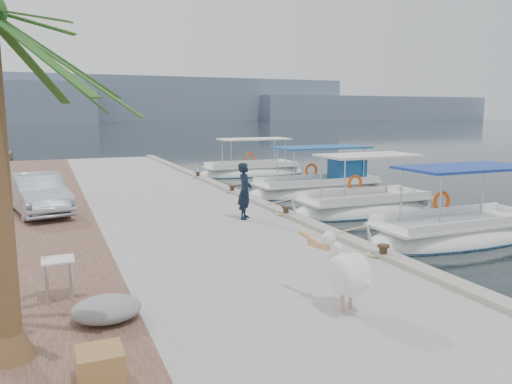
# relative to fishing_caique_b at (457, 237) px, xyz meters

# --- Properties ---
(ground) EXTENTS (400.00, 400.00, 0.00)m
(ground) POSITION_rel_fishing_caique_b_xyz_m (-3.87, 1.46, -0.13)
(ground) COLOR black
(ground) RESTS_ON ground
(concrete_quay) EXTENTS (6.00, 40.00, 0.50)m
(concrete_quay) POSITION_rel_fishing_caique_b_xyz_m (-6.87, 6.46, 0.12)
(concrete_quay) COLOR gray
(concrete_quay) RESTS_ON ground
(quay_curb) EXTENTS (0.44, 40.00, 0.12)m
(quay_curb) POSITION_rel_fishing_caique_b_xyz_m (-4.09, 6.46, 0.43)
(quay_curb) COLOR gray
(quay_curb) RESTS_ON concrete_quay
(cobblestone_strip) EXTENTS (4.00, 40.00, 0.50)m
(cobblestone_strip) POSITION_rel_fishing_caique_b_xyz_m (-11.87, 6.46, 0.12)
(cobblestone_strip) COLOR brown
(cobblestone_strip) RESTS_ON ground
(distant_hills) EXTENTS (330.00, 60.00, 18.00)m
(distant_hills) POSITION_rel_fishing_caique_b_xyz_m (25.74, 202.96, 7.49)
(distant_hills) COLOR slate
(distant_hills) RESTS_ON ground
(fishing_caique_b) EXTENTS (6.57, 2.19, 2.83)m
(fishing_caique_b) POSITION_rel_fishing_caique_b_xyz_m (0.00, 0.00, 0.00)
(fishing_caique_b) COLOR white
(fishing_caique_b) RESTS_ON ground
(fishing_caique_c) EXTENTS (6.20, 2.22, 2.83)m
(fishing_caique_c) POSITION_rel_fishing_caique_b_xyz_m (-0.19, 4.53, 0.00)
(fishing_caique_c) COLOR white
(fishing_caique_c) RESTS_ON ground
(fishing_caique_d) EXTENTS (7.25, 2.31, 2.83)m
(fishing_caique_d) POSITION_rel_fishing_caique_b_xyz_m (0.45, 9.01, 0.06)
(fishing_caique_d) COLOR white
(fishing_caique_d) RESTS_ON ground
(fishing_caique_e) EXTENTS (7.00, 2.11, 2.83)m
(fishing_caique_e) POSITION_rel_fishing_caique_b_xyz_m (0.21, 16.74, -0.00)
(fishing_caique_e) COLOR white
(fishing_caique_e) RESTS_ON ground
(mooring_bollards) EXTENTS (0.28, 20.28, 0.33)m
(mooring_bollards) POSITION_rel_fishing_caique_b_xyz_m (-4.22, 2.96, 0.57)
(mooring_bollards) COLOR black
(mooring_bollards) RESTS_ON concrete_quay
(pelican) EXTENTS (0.76, 1.66, 1.28)m
(pelican) POSITION_rel_fishing_caique_b_xyz_m (-6.66, -4.22, 1.03)
(pelican) COLOR tan
(pelican) RESTS_ON concrete_quay
(fisherman) EXTENTS (0.69, 0.77, 1.76)m
(fisherman) POSITION_rel_fishing_caique_b_xyz_m (-5.55, 3.18, 1.25)
(fisherman) COLOR black
(fisherman) RESTS_ON concrete_quay
(parked_car) EXTENTS (2.19, 4.22, 1.32)m
(parked_car) POSITION_rel_fishing_caique_b_xyz_m (-11.49, 6.59, 1.04)
(parked_car) COLOR #ABB6C4
(parked_car) RESTS_ON cobblestone_strip
(wooden_crate) EXTENTS (0.55, 0.55, 0.44)m
(wooden_crate) POSITION_rel_fishing_caique_b_xyz_m (-10.69, -5.04, 0.59)
(wooden_crate) COLOR olive
(wooden_crate) RESTS_ON cobblestone_strip
(tarp_bundle) EXTENTS (1.10, 0.90, 0.40)m
(tarp_bundle) POSITION_rel_fishing_caique_b_xyz_m (-10.41, -3.15, 0.57)
(tarp_bundle) COLOR gray
(tarp_bundle) RESTS_ON cobblestone_strip
(folding_table) EXTENTS (0.55, 0.55, 0.73)m
(folding_table) POSITION_rel_fishing_caique_b_xyz_m (-11.07, -1.81, 0.90)
(folding_table) COLOR silver
(folding_table) RESTS_ON cobblestone_strip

